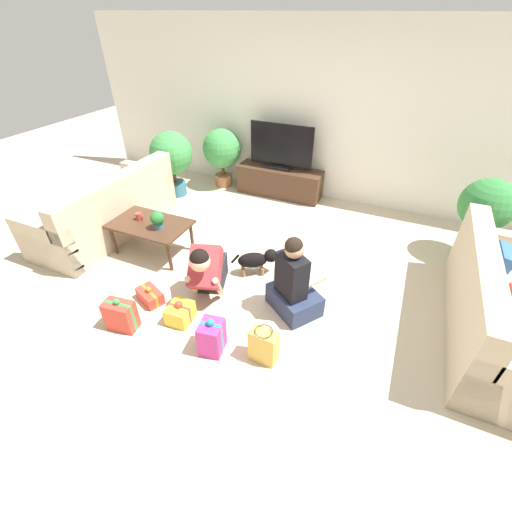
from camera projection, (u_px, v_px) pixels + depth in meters
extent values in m
plane|color=beige|center=(257.00, 285.00, 4.01)|extent=(16.00, 16.00, 0.00)
cube|color=white|center=(327.00, 116.00, 5.19)|extent=(8.40, 0.06, 2.60)
cube|color=#C6B293|center=(107.00, 216.00, 4.87)|extent=(0.89, 2.09, 0.46)
cube|color=#C6B293|center=(118.00, 192.00, 4.50)|extent=(0.20, 2.09, 0.42)
cube|color=#C6B293|center=(149.00, 184.00, 5.53)|extent=(0.89, 0.16, 0.64)
cube|color=#C6B293|center=(46.00, 245.00, 4.11)|extent=(0.89, 0.16, 0.64)
cube|color=#288E6B|center=(131.00, 180.00, 4.95)|extent=(0.18, 0.34, 0.32)
cube|color=#9E4293|center=(107.00, 193.00, 4.60)|extent=(0.18, 0.34, 0.32)
cube|color=red|center=(80.00, 209.00, 4.25)|extent=(0.18, 0.34, 0.32)
cube|color=#C6B293|center=(503.00, 318.00, 3.26)|extent=(0.89, 2.09, 0.46)
cube|color=#C6B293|center=(480.00, 274.00, 3.12)|extent=(0.20, 2.09, 0.42)
cube|color=#C6B293|center=(496.00, 257.00, 3.92)|extent=(0.89, 0.16, 0.64)
cube|color=red|center=(509.00, 310.00, 2.82)|extent=(0.18, 0.34, 0.32)
cube|color=#3366AD|center=(499.00, 263.00, 3.35)|extent=(0.18, 0.34, 0.32)
cube|color=#472D1E|center=(150.00, 224.00, 4.32)|extent=(0.99, 0.61, 0.03)
cylinder|color=#472D1E|center=(114.00, 240.00, 4.41)|extent=(0.04, 0.04, 0.40)
cylinder|color=#472D1E|center=(170.00, 257.00, 4.12)|extent=(0.04, 0.04, 0.40)
cylinder|color=#472D1E|center=(139.00, 223.00, 4.77)|extent=(0.04, 0.04, 0.40)
cylinder|color=#472D1E|center=(192.00, 237.00, 4.48)|extent=(0.04, 0.04, 0.40)
cube|color=#472D1E|center=(280.00, 182.00, 5.82)|extent=(1.42, 0.42, 0.47)
cube|color=black|center=(280.00, 167.00, 5.66)|extent=(0.37, 0.20, 0.05)
cube|color=black|center=(281.00, 145.00, 5.45)|extent=(1.05, 0.03, 0.67)
cylinder|color=#336B84|center=(469.00, 246.00, 4.41)|extent=(0.24, 0.24, 0.29)
cylinder|color=brown|center=(476.00, 230.00, 4.27)|extent=(0.04, 0.04, 0.19)
sphere|color=#337F3D|center=(487.00, 205.00, 4.06)|extent=(0.63, 0.63, 0.63)
cylinder|color=#A36042|center=(224.00, 180.00, 6.21)|extent=(0.29, 0.29, 0.20)
cylinder|color=brown|center=(223.00, 169.00, 6.09)|extent=(0.05, 0.05, 0.20)
sphere|color=#3D8E47|center=(222.00, 149.00, 5.87)|extent=(0.65, 0.65, 0.65)
cylinder|color=#336B84|center=(176.00, 188.00, 5.90)|extent=(0.35, 0.35, 0.22)
cylinder|color=brown|center=(174.00, 176.00, 5.78)|extent=(0.06, 0.06, 0.21)
sphere|color=#3D8E47|center=(171.00, 153.00, 5.55)|extent=(0.69, 0.69, 0.69)
cube|color=#23232D|center=(212.00, 272.00, 3.98)|extent=(0.41, 0.51, 0.28)
cube|color=#AD3338|center=(205.00, 267.00, 3.59)|extent=(0.46, 0.55, 0.44)
sphere|color=beige|center=(200.00, 261.00, 3.33)|extent=(0.21, 0.21, 0.21)
sphere|color=black|center=(199.00, 258.00, 3.31)|extent=(0.19, 0.19, 0.19)
cylinder|color=beige|center=(191.00, 285.00, 3.62)|extent=(0.14, 0.26, 0.38)
cylinder|color=beige|center=(218.00, 287.00, 3.60)|extent=(0.14, 0.26, 0.38)
cube|color=#283351|center=(294.00, 300.00, 3.63)|extent=(0.66, 0.63, 0.24)
cube|color=black|center=(292.00, 276.00, 3.40)|extent=(0.38, 0.35, 0.47)
sphere|color=tan|center=(295.00, 249.00, 3.21)|extent=(0.19, 0.19, 0.19)
sphere|color=black|center=(294.00, 246.00, 3.19)|extent=(0.18, 0.18, 0.18)
cylinder|color=tan|center=(315.00, 282.00, 3.43)|extent=(0.20, 0.24, 0.06)
cylinder|color=tan|center=(300.00, 268.00, 3.61)|extent=(0.20, 0.24, 0.06)
ellipsoid|color=black|center=(253.00, 260.00, 4.07)|extent=(0.39, 0.33, 0.19)
sphere|color=black|center=(271.00, 256.00, 4.06)|extent=(0.16, 0.16, 0.16)
sphere|color=olive|center=(276.00, 256.00, 4.08)|extent=(0.07, 0.07, 0.07)
cylinder|color=black|center=(235.00, 259.00, 4.03)|extent=(0.11, 0.08, 0.12)
cylinder|color=olive|center=(263.00, 272.00, 4.13)|extent=(0.04, 0.04, 0.10)
cylinder|color=olive|center=(261.00, 267.00, 4.21)|extent=(0.04, 0.04, 0.10)
cylinder|color=olive|center=(244.00, 273.00, 4.10)|extent=(0.04, 0.04, 0.10)
cylinder|color=olive|center=(243.00, 268.00, 4.19)|extent=(0.04, 0.04, 0.10)
cube|color=yellow|center=(180.00, 313.00, 3.50)|extent=(0.25, 0.27, 0.19)
cube|color=red|center=(180.00, 313.00, 3.50)|extent=(0.23, 0.05, 0.20)
sphere|color=red|center=(179.00, 305.00, 3.43)|extent=(0.08, 0.08, 0.08)
cube|color=red|center=(150.00, 296.00, 3.76)|extent=(0.36, 0.29, 0.13)
cube|color=orange|center=(150.00, 296.00, 3.76)|extent=(0.30, 0.15, 0.14)
sphere|color=orange|center=(149.00, 289.00, 3.70)|extent=(0.07, 0.07, 0.07)
cube|color=#CC3389|center=(211.00, 337.00, 3.16)|extent=(0.24, 0.26, 0.33)
cube|color=teal|center=(211.00, 337.00, 3.16)|extent=(0.21, 0.06, 0.34)
sphere|color=teal|center=(210.00, 323.00, 3.05)|extent=(0.07, 0.07, 0.07)
cube|color=red|center=(121.00, 316.00, 3.39)|extent=(0.31, 0.21, 0.32)
cube|color=#2D934C|center=(121.00, 316.00, 3.39)|extent=(0.30, 0.07, 0.33)
sphere|color=#2D934C|center=(116.00, 302.00, 3.28)|extent=(0.06, 0.06, 0.06)
cube|color=#E5B74C|center=(264.00, 346.00, 3.07)|extent=(0.26, 0.15, 0.35)
torus|color=#4C3823|center=(264.00, 331.00, 2.96)|extent=(0.17, 0.17, 0.01)
cylinder|color=#B23D38|center=(139.00, 216.00, 4.36)|extent=(0.08, 0.08, 0.09)
torus|color=#B23D38|center=(142.00, 217.00, 4.34)|extent=(0.06, 0.01, 0.06)
cylinder|color=#336B84|center=(159.00, 226.00, 4.20)|extent=(0.11, 0.11, 0.07)
sphere|color=#286B33|center=(157.00, 218.00, 4.13)|extent=(0.17, 0.17, 0.17)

